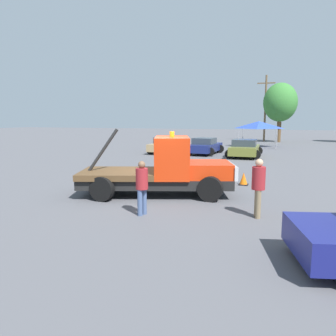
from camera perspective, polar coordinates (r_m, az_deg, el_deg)
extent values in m
plane|color=#545459|center=(12.57, -2.15, -4.62)|extent=(160.00, 160.00, 0.00)
cube|color=black|center=(12.46, -2.17, -2.26)|extent=(5.98, 3.72, 0.35)
cube|color=red|center=(12.45, 7.18, -0.23)|extent=(2.11, 2.30, 0.55)
cube|color=silver|center=(12.58, 10.98, -0.36)|extent=(0.76, 1.93, 0.50)
cube|color=red|center=(12.30, 0.69, 1.97)|extent=(1.89, 2.51, 1.50)
cube|color=brown|center=(12.56, -8.61, -0.95)|extent=(3.39, 3.02, 0.22)
cylinder|color=black|center=(12.55, -11.24, 3.07)|extent=(1.16, 0.50, 1.63)
cylinder|color=orange|center=(12.24, 0.70, 5.93)|extent=(0.18, 0.18, 0.20)
cylinder|color=black|center=(13.57, 6.31, -1.79)|extent=(0.88, 0.26, 0.88)
cylinder|color=black|center=(11.50, 7.33, -3.68)|extent=(0.88, 0.26, 0.88)
cylinder|color=black|center=(13.72, -9.61, -1.74)|extent=(0.88, 0.26, 0.88)
cylinder|color=black|center=(11.69, -11.44, -3.59)|extent=(0.88, 0.26, 0.88)
cylinder|color=black|center=(8.07, 25.03, -10.50)|extent=(0.68, 0.22, 0.68)
cylinder|color=#847051|center=(9.86, 15.42, -6.12)|extent=(0.16, 0.16, 0.84)
cylinder|color=#847051|center=(10.06, 15.25, -5.82)|extent=(0.16, 0.16, 0.84)
cylinder|color=maroon|center=(9.80, 15.51, -1.71)|extent=(0.38, 0.38, 0.66)
sphere|color=tan|center=(9.74, 15.61, 0.87)|extent=(0.23, 0.23, 0.23)
cylinder|color=#475B84|center=(9.82, -4.91, -6.04)|extent=(0.15, 0.15, 0.79)
cylinder|color=#475B84|center=(9.96, -4.15, -5.81)|extent=(0.15, 0.15, 0.79)
cylinder|color=maroon|center=(9.74, -4.58, -1.87)|extent=(0.36, 0.36, 0.63)
sphere|color=brown|center=(9.67, -4.61, 0.59)|extent=(0.21, 0.21, 0.21)
cube|color=tan|center=(27.97, -0.12, 3.79)|extent=(1.97, 4.68, 0.60)
cube|color=#333D47|center=(27.72, -0.30, 4.88)|extent=(1.66, 1.99, 0.50)
cylinder|color=black|center=(29.76, -0.53, 3.69)|extent=(0.68, 0.22, 0.68)
cylinder|color=black|center=(29.15, 2.59, 3.58)|extent=(0.68, 0.22, 0.68)
cylinder|color=black|center=(26.89, -3.07, 3.16)|extent=(0.68, 0.22, 0.68)
cylinder|color=black|center=(26.22, 0.34, 3.03)|extent=(0.68, 0.22, 0.68)
cube|color=navy|center=(27.05, 6.46, 3.57)|extent=(2.14, 4.36, 0.60)
cube|color=#333D47|center=(26.81, 6.34, 4.71)|extent=(1.73, 1.89, 0.50)
cylinder|color=black|center=(28.70, 5.67, 3.47)|extent=(0.68, 0.22, 0.68)
cylinder|color=black|center=(28.21, 9.01, 3.32)|extent=(0.68, 0.22, 0.68)
cylinder|color=black|center=(25.99, 3.67, 2.97)|extent=(0.68, 0.22, 0.68)
cylinder|color=black|center=(25.45, 7.34, 2.80)|extent=(0.68, 0.22, 0.68)
cube|color=olive|center=(25.55, 13.20, 3.11)|extent=(2.03, 4.37, 0.60)
cube|color=#333D47|center=(25.29, 13.19, 4.30)|extent=(1.75, 1.85, 0.50)
cylinder|color=black|center=(27.12, 11.53, 3.04)|extent=(0.68, 0.22, 0.68)
cylinder|color=black|center=(26.96, 15.44, 2.88)|extent=(0.68, 0.22, 0.68)
cylinder|color=black|center=(24.21, 10.67, 2.43)|extent=(0.68, 0.22, 0.68)
cylinder|color=black|center=(24.04, 15.05, 2.24)|extent=(0.68, 0.22, 0.68)
cylinder|color=#9E9EA3|center=(33.55, 12.16, 5.09)|extent=(0.07, 0.07, 1.89)
cylinder|color=#9E9EA3|center=(33.27, 18.32, 4.82)|extent=(0.07, 0.07, 1.89)
cylinder|color=#9E9EA3|center=(37.10, 12.90, 5.38)|extent=(0.07, 0.07, 1.89)
cylinder|color=#9E9EA3|center=(36.86, 18.47, 5.14)|extent=(0.07, 0.07, 1.89)
pyramid|color=#2D4CB7|center=(35.10, 15.55, 7.26)|extent=(3.59, 3.59, 0.73)
cylinder|color=brown|center=(42.91, 18.73, 5.97)|extent=(0.50, 0.50, 2.52)
ellipsoid|color=#387A33|center=(42.93, 18.97, 10.77)|extent=(4.03, 4.03, 4.68)
cube|color=black|center=(14.72, 13.00, -2.81)|extent=(0.40, 0.40, 0.04)
cone|color=orange|center=(14.67, 13.03, -1.83)|extent=(0.36, 0.36, 0.55)
cylinder|color=brown|center=(43.97, 16.57, 9.89)|extent=(0.24, 0.24, 8.31)
cube|color=brown|center=(44.18, 16.75, 13.98)|extent=(2.20, 0.14, 0.14)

